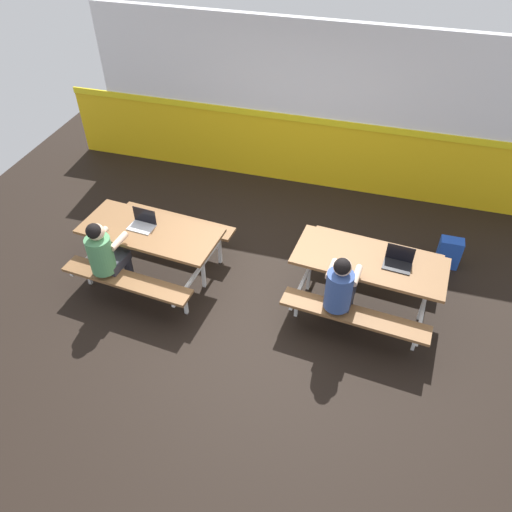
{
  "coord_description": "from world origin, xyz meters",
  "views": [
    {
      "loc": [
        1.29,
        -4.35,
        4.65
      ],
      "look_at": [
        0.0,
        0.11,
        0.55
      ],
      "focal_mm": 34.96,
      "sensor_mm": 36.0,
      "label": 1
    }
  ],
  "objects_px": {
    "picnic_table_left": "(151,240)",
    "laptop_silver": "(143,223)",
    "picnic_table_right": "(368,270)",
    "backpack_dark": "(449,253)",
    "student_further": "(340,288)",
    "student_nearer": "(105,253)",
    "laptop_dark": "(398,261)"
  },
  "relations": [
    {
      "from": "student_nearer",
      "to": "laptop_dark",
      "type": "distance_m",
      "value": 3.47
    },
    {
      "from": "student_further",
      "to": "laptop_silver",
      "type": "height_order",
      "value": "student_further"
    },
    {
      "from": "backpack_dark",
      "to": "picnic_table_left",
      "type": "bearing_deg",
      "value": -161.53
    },
    {
      "from": "picnic_table_left",
      "to": "backpack_dark",
      "type": "bearing_deg",
      "value": 18.47
    },
    {
      "from": "student_further",
      "to": "laptop_silver",
      "type": "xyz_separation_m",
      "value": [
        -2.58,
        0.38,
        0.08
      ]
    },
    {
      "from": "picnic_table_right",
      "to": "student_further",
      "type": "height_order",
      "value": "student_further"
    },
    {
      "from": "picnic_table_right",
      "to": "backpack_dark",
      "type": "bearing_deg",
      "value": 45.89
    },
    {
      "from": "picnic_table_left",
      "to": "picnic_table_right",
      "type": "relative_size",
      "value": 1.0
    },
    {
      "from": "student_nearer",
      "to": "laptop_silver",
      "type": "distance_m",
      "value": 0.62
    },
    {
      "from": "student_further",
      "to": "laptop_dark",
      "type": "xyz_separation_m",
      "value": [
        0.58,
        0.54,
        0.08
      ]
    },
    {
      "from": "picnic_table_right",
      "to": "laptop_silver",
      "type": "bearing_deg",
      "value": -176.95
    },
    {
      "from": "picnic_table_left",
      "to": "student_further",
      "type": "xyz_separation_m",
      "value": [
        2.47,
        -0.33,
        0.13
      ]
    },
    {
      "from": "picnic_table_left",
      "to": "student_further",
      "type": "bearing_deg",
      "value": -7.69
    },
    {
      "from": "laptop_silver",
      "to": "laptop_dark",
      "type": "xyz_separation_m",
      "value": [
        3.17,
        0.16,
        0.0
      ]
    },
    {
      "from": "student_nearer",
      "to": "student_further",
      "type": "relative_size",
      "value": 1.0
    },
    {
      "from": "student_further",
      "to": "laptop_silver",
      "type": "distance_m",
      "value": 2.61
    },
    {
      "from": "laptop_silver",
      "to": "backpack_dark",
      "type": "distance_m",
      "value": 4.1
    },
    {
      "from": "student_nearer",
      "to": "backpack_dark",
      "type": "bearing_deg",
      "value": 23.5
    },
    {
      "from": "picnic_table_right",
      "to": "backpack_dark",
      "type": "xyz_separation_m",
      "value": [
        1.02,
        1.06,
        -0.36
      ]
    },
    {
      "from": "student_further",
      "to": "laptop_dark",
      "type": "height_order",
      "value": "student_further"
    },
    {
      "from": "laptop_silver",
      "to": "backpack_dark",
      "type": "bearing_deg",
      "value": 17.32
    },
    {
      "from": "picnic_table_left",
      "to": "backpack_dark",
      "type": "distance_m",
      "value": 3.98
    },
    {
      "from": "picnic_table_left",
      "to": "laptop_dark",
      "type": "xyz_separation_m",
      "value": [
        3.05,
        0.21,
        0.21
      ]
    },
    {
      "from": "picnic_table_left",
      "to": "laptop_silver",
      "type": "distance_m",
      "value": 0.25
    },
    {
      "from": "picnic_table_left",
      "to": "backpack_dark",
      "type": "height_order",
      "value": "picnic_table_left"
    },
    {
      "from": "laptop_dark",
      "to": "picnic_table_right",
      "type": "bearing_deg",
      "value": -178.58
    },
    {
      "from": "picnic_table_left",
      "to": "laptop_silver",
      "type": "bearing_deg",
      "value": 156.89
    },
    {
      "from": "student_nearer",
      "to": "laptop_dark",
      "type": "bearing_deg",
      "value": 12.23
    },
    {
      "from": "laptop_dark",
      "to": "student_nearer",
      "type": "bearing_deg",
      "value": -167.77
    },
    {
      "from": "picnic_table_left",
      "to": "student_nearer",
      "type": "xyz_separation_m",
      "value": [
        -0.34,
        -0.53,
        0.13
      ]
    },
    {
      "from": "picnic_table_left",
      "to": "laptop_silver",
      "type": "xyz_separation_m",
      "value": [
        -0.11,
        0.05,
        0.21
      ]
    },
    {
      "from": "laptop_silver",
      "to": "picnic_table_right",
      "type": "bearing_deg",
      "value": 3.05
    }
  ]
}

